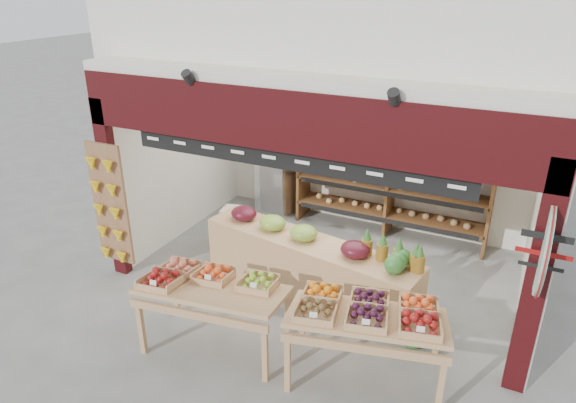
# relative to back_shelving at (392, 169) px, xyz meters

# --- Properties ---
(ground) EXTENTS (60.00, 60.00, 0.00)m
(ground) POSITION_rel_back_shelving_xyz_m (-0.50, -1.93, -1.19)
(ground) COLOR slate
(ground) RESTS_ON ground
(banana_board) EXTENTS (0.60, 0.15, 1.80)m
(banana_board) POSITION_rel_back_shelving_xyz_m (-3.23, -3.11, -0.07)
(banana_board) COLOR #956544
(banana_board) RESTS_ON ground
(gift_sign) EXTENTS (0.04, 0.93, 0.92)m
(gift_sign) POSITION_rel_back_shelving_xyz_m (2.25, -3.08, 0.56)
(gift_sign) COLOR #AEDBC5
(gift_sign) RESTS_ON ground
(back_shelving) EXTENTS (3.26, 0.54, 1.99)m
(back_shelving) POSITION_rel_back_shelving_xyz_m (0.00, 0.00, 0.00)
(back_shelving) COLOR brown
(back_shelving) RESTS_ON ground
(refrigerator) EXTENTS (0.83, 0.83, 1.71)m
(refrigerator) POSITION_rel_back_shelving_xyz_m (-2.06, -0.06, -0.33)
(refrigerator) COLOR silver
(refrigerator) RESTS_ON ground
(cardboard_stack) EXTENTS (1.04, 0.78, 0.69)m
(cardboard_stack) POSITION_rel_back_shelving_xyz_m (-1.92, -1.51, -0.93)
(cardboard_stack) COLOR beige
(cardboard_stack) RESTS_ON ground
(mid_counter) EXTENTS (3.26, 1.17, 1.02)m
(mid_counter) POSITION_rel_back_shelving_xyz_m (-0.51, -2.26, -0.74)
(mid_counter) COLOR tan
(mid_counter) RESTS_ON ground
(display_table_left) EXTENTS (1.77, 1.15, 1.05)m
(display_table_left) POSITION_rel_back_shelving_xyz_m (-1.16, -3.74, -0.38)
(display_table_left) COLOR tan
(display_table_left) RESTS_ON ground
(display_table_right) EXTENTS (1.85, 1.30, 1.06)m
(display_table_right) POSITION_rel_back_shelving_xyz_m (0.73, -3.53, -0.35)
(display_table_right) COLOR tan
(display_table_right) RESTS_ON ground
(watermelon_pile) EXTENTS (0.71, 0.71, 0.56)m
(watermelon_pile) POSITION_rel_back_shelving_xyz_m (1.06, -2.59, -1.00)
(watermelon_pile) COLOR #1B511E
(watermelon_pile) RESTS_ON ground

